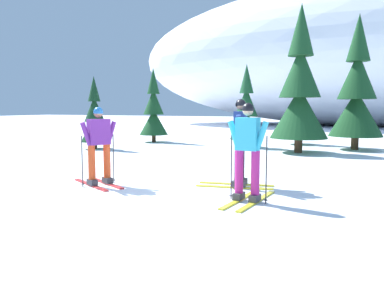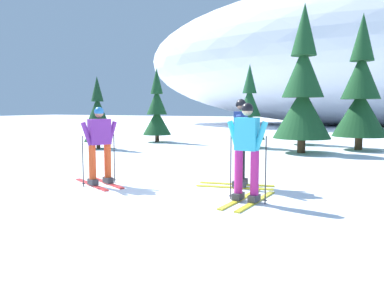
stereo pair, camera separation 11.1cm
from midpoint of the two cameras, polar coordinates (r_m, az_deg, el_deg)
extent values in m
plane|color=white|center=(7.74, -1.62, -7.12)|extent=(120.00, 120.00, 0.00)
cube|color=gold|center=(8.15, 6.66, -6.40)|extent=(1.61, 0.35, 0.03)
cube|color=gold|center=(8.49, 7.00, -5.92)|extent=(1.61, 0.35, 0.03)
cube|color=#38383D|center=(8.12, 7.36, -5.91)|extent=(0.30, 0.18, 0.12)
cube|color=#38383D|center=(8.46, 7.68, -5.44)|extent=(0.30, 0.18, 0.12)
cylinder|color=black|center=(8.04, 7.41, -2.58)|extent=(0.15, 0.15, 0.83)
cylinder|color=black|center=(8.39, 7.72, -2.25)|extent=(0.15, 0.15, 0.83)
cube|color=navy|center=(8.15, 7.63, 2.64)|extent=(0.31, 0.48, 0.62)
cylinder|color=navy|center=(7.87, 7.38, 2.25)|extent=(0.14, 0.29, 0.58)
cylinder|color=navy|center=(8.42, 7.86, 2.45)|extent=(0.14, 0.29, 0.58)
sphere|color=#A37556|center=(8.14, 7.67, 5.69)|extent=(0.19, 0.19, 0.19)
sphere|color=black|center=(8.14, 7.67, 5.90)|extent=(0.21, 0.21, 0.21)
cube|color=black|center=(8.15, 7.10, 5.77)|extent=(0.06, 0.15, 0.07)
cylinder|color=#2D2D33|center=(7.86, 6.79, -2.91)|extent=(0.02, 0.02, 1.09)
cylinder|color=#2D2D33|center=(7.95, 6.75, -6.37)|extent=(0.07, 0.07, 0.01)
cylinder|color=#2D2D33|center=(8.58, 7.47, -2.21)|extent=(0.02, 0.02, 1.09)
cylinder|color=#2D2D33|center=(8.66, 7.43, -5.40)|extent=(0.07, 0.07, 0.01)
cube|color=red|center=(8.66, -14.35, -5.83)|extent=(1.42, 0.85, 0.03)
cube|color=red|center=(8.80, -12.23, -5.60)|extent=(1.42, 0.85, 0.03)
cube|color=#38383D|center=(8.55, -14.10, -5.45)|extent=(0.31, 0.26, 0.12)
cube|color=#38383D|center=(8.69, -11.96, -5.23)|extent=(0.31, 0.26, 0.12)
cylinder|color=#DB471E|center=(8.48, -14.16, -2.60)|extent=(0.15, 0.15, 0.74)
cylinder|color=#DB471E|center=(8.63, -12.01, -2.42)|extent=(0.15, 0.15, 0.74)
cube|color=#6B2889|center=(8.49, -13.17, 1.78)|extent=(0.43, 0.50, 0.55)
cylinder|color=#6B2889|center=(8.39, -14.86, 1.23)|extent=(0.22, 0.29, 0.58)
cylinder|color=#6B2889|center=(8.61, -11.51, 1.41)|extent=(0.22, 0.29, 0.58)
sphere|color=#A37556|center=(8.47, -13.23, 4.47)|extent=(0.19, 0.19, 0.19)
sphere|color=#2366B2|center=(8.47, -13.24, 4.67)|extent=(0.21, 0.21, 0.21)
cube|color=black|center=(8.55, -13.45, 4.53)|extent=(0.10, 0.15, 0.07)
cylinder|color=#2D2D33|center=(8.47, -15.49, -2.48)|extent=(0.02, 0.02, 1.09)
cylinder|color=#2D2D33|center=(8.54, -15.40, -5.70)|extent=(0.07, 0.07, 0.01)
cylinder|color=#2D2D33|center=(8.76, -11.08, -2.12)|extent=(0.02, 0.02, 1.09)
cylinder|color=#2D2D33|center=(8.83, -11.02, -5.24)|extent=(0.07, 0.07, 0.01)
cube|color=gold|center=(7.16, 7.62, -8.08)|extent=(0.31, 1.71, 0.03)
cube|color=gold|center=(7.05, 9.93, -8.33)|extent=(0.31, 1.71, 0.03)
cube|color=#38383D|center=(7.05, 7.31, -7.66)|extent=(0.17, 0.30, 0.12)
cube|color=#38383D|center=(6.94, 9.65, -7.91)|extent=(0.17, 0.30, 0.12)
cylinder|color=#B7237A|center=(6.96, 7.35, -4.05)|extent=(0.15, 0.15, 0.78)
cylinder|color=#B7237A|center=(6.85, 9.71, -4.24)|extent=(0.15, 0.15, 0.78)
cube|color=#33B7D6|center=(6.82, 8.60, 1.47)|extent=(0.41, 0.29, 0.58)
cylinder|color=#33B7D6|center=(6.92, 6.73, 1.08)|extent=(0.28, 0.13, 0.58)
cylinder|color=#33B7D6|center=(6.74, 10.51, 0.91)|extent=(0.28, 0.13, 0.58)
sphere|color=tan|center=(6.81, 8.65, 4.94)|extent=(0.19, 0.19, 0.19)
sphere|color=black|center=(6.81, 8.65, 5.19)|extent=(0.21, 0.21, 0.21)
cube|color=black|center=(6.88, 8.90, 5.03)|extent=(0.15, 0.05, 0.07)
cylinder|color=#2D2D33|center=(7.08, 6.21, -3.41)|extent=(0.02, 0.02, 1.19)
cylinder|color=#2D2D33|center=(7.18, 6.16, -7.65)|extent=(0.07, 0.07, 0.01)
cylinder|color=#2D2D33|center=(6.83, 11.31, -3.81)|extent=(0.02, 0.02, 1.19)
cylinder|color=#2D2D33|center=(6.94, 11.22, -8.18)|extent=(0.07, 0.07, 0.01)
cylinder|color=#47301E|center=(16.13, -13.50, 0.03)|extent=(0.16, 0.16, 0.40)
cone|color=#14381E|center=(16.08, -13.55, 2.17)|extent=(1.13, 1.13, 1.01)
cone|color=#14381E|center=(16.06, -13.61, 5.05)|extent=(0.81, 0.81, 1.01)
cone|color=#14381E|center=(16.07, -13.68, 7.94)|extent=(0.50, 0.50, 1.01)
cylinder|color=#47301E|center=(18.75, -5.01, 1.03)|extent=(0.19, 0.19, 0.48)
cone|color=#194723|center=(18.71, -5.03, 3.26)|extent=(1.37, 1.37, 1.23)
cone|color=#194723|center=(18.70, -5.06, 6.27)|extent=(0.99, 0.99, 1.23)
cone|color=#194723|center=(18.74, -5.08, 9.27)|extent=(0.60, 0.60, 1.23)
cylinder|color=#47301E|center=(16.32, 8.60, 0.31)|extent=(0.19, 0.19, 0.47)
cone|color=#1E512D|center=(16.27, 8.63, 2.81)|extent=(1.34, 1.34, 1.20)
cone|color=#1E512D|center=(16.26, 8.68, 6.18)|extent=(0.96, 0.96, 1.20)
cone|color=#1E512D|center=(16.30, 8.73, 9.55)|extent=(0.59, 0.59, 1.20)
cylinder|color=#47301E|center=(18.16, 16.24, 0.72)|extent=(0.20, 0.20, 0.50)
cone|color=#1E512D|center=(18.11, 16.31, 3.10)|extent=(1.42, 1.42, 1.27)
cone|color=#1E512D|center=(18.10, 16.40, 6.32)|extent=(1.02, 1.02, 1.27)
cone|color=#1E512D|center=(18.15, 16.48, 9.53)|extent=(0.62, 0.62, 1.27)
cylinder|color=#47301E|center=(14.81, 16.08, 0.15)|extent=(0.29, 0.29, 0.73)
cone|color=#194723|center=(14.75, 16.20, 4.47)|extent=(2.09, 2.09, 1.88)
cone|color=#194723|center=(14.81, 16.36, 10.28)|extent=(1.51, 1.51, 1.88)
cone|color=#194723|center=(15.01, 16.52, 15.99)|extent=(0.92, 0.92, 1.88)
cylinder|color=#47301E|center=(16.61, 23.61, 0.43)|extent=(0.29, 0.29, 0.72)
cone|color=#194723|center=(16.56, 23.75, 4.20)|extent=(2.05, 2.05, 1.84)
cone|color=#194723|center=(16.61, 23.95, 9.28)|extent=(1.48, 1.48, 1.84)
cone|color=#194723|center=(16.78, 24.15, 14.28)|extent=(0.90, 0.90, 1.84)
ellipsoid|color=white|center=(38.64, 25.06, 11.87)|extent=(42.73, 21.05, 12.66)
camera|label=1|loc=(0.06, -89.59, 0.04)|focal=36.04mm
camera|label=2|loc=(0.06, 90.41, -0.04)|focal=36.04mm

